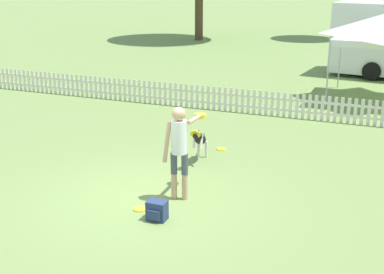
# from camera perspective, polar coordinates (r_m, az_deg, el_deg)

# --- Properties ---
(ground_plane) EXTENTS (240.00, 240.00, 0.00)m
(ground_plane) POSITION_cam_1_polar(r_m,az_deg,el_deg) (9.96, -5.20, -6.52)
(ground_plane) COLOR olive
(handler_person) EXTENTS (0.49, 1.07, 1.74)m
(handler_person) POSITION_cam_1_polar(r_m,az_deg,el_deg) (9.54, -1.28, -0.48)
(handler_person) COLOR tan
(handler_person) RESTS_ON ground_plane
(leaping_dog) EXTENTS (0.39, 1.17, 0.89)m
(leaping_dog) POSITION_cam_1_polar(r_m,az_deg,el_deg) (11.46, 0.79, -0.18)
(leaping_dog) COLOR black
(leaping_dog) RESTS_ON ground_plane
(frisbee_near_handler) EXTENTS (0.21, 0.21, 0.02)m
(frisbee_near_handler) POSITION_cam_1_polar(r_m,az_deg,el_deg) (12.45, 3.14, -1.29)
(frisbee_near_handler) COLOR yellow
(frisbee_near_handler) RESTS_ON ground_plane
(frisbee_near_dog) EXTENTS (0.21, 0.21, 0.02)m
(frisbee_near_dog) POSITION_cam_1_polar(r_m,az_deg,el_deg) (9.51, -5.62, -7.67)
(frisbee_near_dog) COLOR yellow
(frisbee_near_dog) RESTS_ON ground_plane
(backpack_on_grass) EXTENTS (0.33, 0.27, 0.34)m
(backpack_on_grass) POSITION_cam_1_polar(r_m,az_deg,el_deg) (9.08, -3.77, -7.84)
(backpack_on_grass) COLOR navy
(backpack_on_grass) RESTS_ON ground_plane
(picket_fence) EXTENTS (22.48, 0.04, 0.71)m
(picket_fence) POSITION_cam_1_polar(r_m,az_deg,el_deg) (15.48, 5.41, 3.85)
(picket_fence) COLOR silver
(picket_fence) RESTS_ON ground_plane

